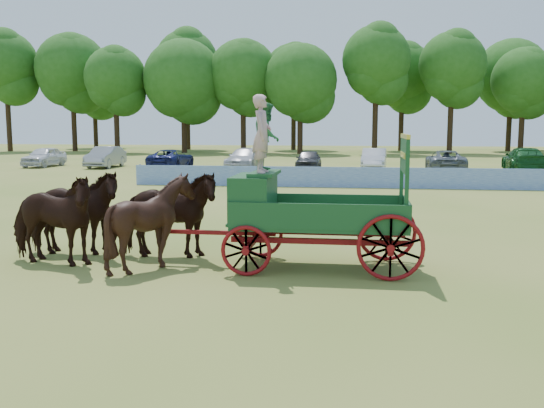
{
  "coord_description": "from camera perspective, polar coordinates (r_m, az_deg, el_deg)",
  "views": [
    {
      "loc": [
        -2.19,
        -12.99,
        3.2
      ],
      "look_at": [
        -4.25,
        1.3,
        1.3
      ],
      "focal_mm": 40.0,
      "sensor_mm": 36.0,
      "label": 1
    }
  ],
  "objects": [
    {
      "name": "ground",
      "position": [
        13.56,
        17.36,
        -6.5
      ],
      "size": [
        160.0,
        160.0,
        0.0
      ],
      "primitive_type": "plane",
      "color": "olive",
      "rests_on": "ground"
    },
    {
      "name": "horse_lead_left",
      "position": [
        14.66,
        -20.13,
        -1.39
      ],
      "size": [
        2.65,
        1.56,
        2.1
      ],
      "primitive_type": "imported",
      "rotation": [
        0.0,
        0.0,
        1.39
      ],
      "color": "black",
      "rests_on": "ground"
    },
    {
      "name": "horse_lead_right",
      "position": [
        15.63,
        -18.23,
        -0.79
      ],
      "size": [
        2.57,
        1.32,
        2.1
      ],
      "primitive_type": "imported",
      "rotation": [
        0.0,
        0.0,
        1.65
      ],
      "color": "black",
      "rests_on": "ground"
    },
    {
      "name": "horse_wheel_left",
      "position": [
        13.69,
        -11.25,
        -1.67
      ],
      "size": [
        2.26,
        2.1,
        2.11
      ],
      "primitive_type": "imported",
      "rotation": [
        0.0,
        0.0,
        1.81
      ],
      "color": "black",
      "rests_on": "ground"
    },
    {
      "name": "horse_wheel_right",
      "position": [
        14.72,
        -9.83,
        -1.01
      ],
      "size": [
        2.57,
        1.33,
        2.1
      ],
      "primitive_type": "imported",
      "rotation": [
        0.0,
        0.0,
        1.65
      ],
      "color": "black",
      "rests_on": "ground"
    },
    {
      "name": "farm_dray",
      "position": [
        13.49,
        1.42,
        0.95
      ],
      "size": [
        5.99,
        2.0,
        3.83
      ],
      "color": "maroon",
      "rests_on": "ground"
    },
    {
      "name": "sponsor_banner",
      "position": [
        31.13,
        10.36,
        2.45
      ],
      "size": [
        26.0,
        0.08,
        1.05
      ],
      "primitive_type": "cube",
      "color": "#1E48A5",
      "rests_on": "ground"
    },
    {
      "name": "parked_cars",
      "position": [
        43.19,
        5.07,
        4.23
      ],
      "size": [
        42.08,
        6.93,
        1.63
      ],
      "color": "silver",
      "rests_on": "ground"
    },
    {
      "name": "treeline",
      "position": [
        71.63,
        6.41,
        12.2
      ],
      "size": [
        88.39,
        20.72,
        15.1
      ],
      "color": "#382314",
      "rests_on": "ground"
    }
  ]
}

